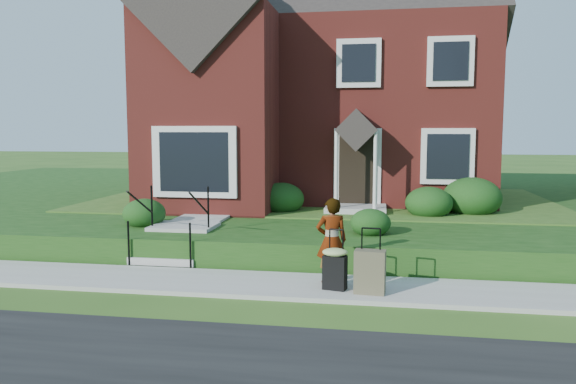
% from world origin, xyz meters
% --- Properties ---
extents(ground, '(120.00, 120.00, 0.00)m').
position_xyz_m(ground, '(0.00, 0.00, 0.00)').
color(ground, '#2D5119').
rests_on(ground, ground).
extents(sidewalk, '(60.00, 1.60, 0.08)m').
position_xyz_m(sidewalk, '(0.00, 0.00, 0.04)').
color(sidewalk, '#9E9B93').
rests_on(sidewalk, ground).
extents(terrace, '(44.00, 20.00, 0.60)m').
position_xyz_m(terrace, '(4.00, 10.90, 0.30)').
color(terrace, '#153D10').
rests_on(terrace, ground).
extents(walkway, '(1.20, 6.00, 0.06)m').
position_xyz_m(walkway, '(-2.50, 5.00, 0.63)').
color(walkway, '#9E9B93').
rests_on(walkway, terrace).
extents(main_house, '(10.40, 10.20, 9.40)m').
position_xyz_m(main_house, '(-0.21, 9.61, 5.26)').
color(main_house, maroon).
rests_on(main_house, terrace).
extents(front_steps, '(1.40, 2.02, 1.50)m').
position_xyz_m(front_steps, '(-2.50, 1.84, 0.47)').
color(front_steps, '#9E9B93').
rests_on(front_steps, ground).
extents(foundation_shrubs, '(9.90, 4.63, 1.08)m').
position_xyz_m(foundation_shrubs, '(0.85, 4.99, 1.05)').
color(foundation_shrubs, '#163610').
rests_on(foundation_shrubs, terrace).
extents(woman, '(0.64, 0.51, 1.53)m').
position_xyz_m(woman, '(1.01, 0.19, 0.84)').
color(woman, '#999999').
rests_on(woman, sidewalk).
extents(suitcase_black, '(0.50, 0.44, 1.04)m').
position_xyz_m(suitcase_black, '(1.10, -0.23, 0.48)').
color(suitcase_black, black).
rests_on(suitcase_black, sidewalk).
extents(suitcase_olive, '(0.53, 0.33, 1.10)m').
position_xyz_m(suitcase_olive, '(1.70, -0.36, 0.45)').
color(suitcase_olive, brown).
rests_on(suitcase_olive, sidewalk).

